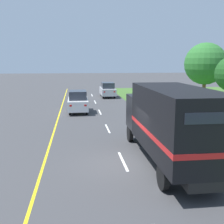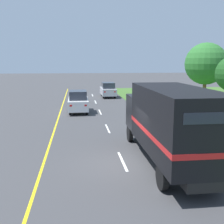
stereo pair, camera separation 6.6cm
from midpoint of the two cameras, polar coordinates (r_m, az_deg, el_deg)
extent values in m
plane|color=#3D3D3F|center=(13.29, 2.50, -10.38)|extent=(200.00, 200.00, 0.00)
cube|color=yellow|center=(22.42, -11.01, -1.96)|extent=(0.12, 53.74, 0.01)
cube|color=white|center=(13.56, 2.28, -9.93)|extent=(0.12, 2.60, 0.01)
cube|color=white|center=(19.83, -0.80, -3.38)|extent=(0.12, 2.60, 0.01)
cube|color=white|center=(26.26, -2.37, 0.01)|extent=(0.12, 2.60, 0.01)
cube|color=white|center=(32.76, -3.32, 2.06)|extent=(0.12, 2.60, 0.01)
cube|color=white|center=(39.29, -3.95, 3.42)|extent=(0.12, 2.60, 0.01)
cylinder|color=black|center=(16.70, 3.74, -4.26)|extent=(0.22, 1.00, 1.00)
cylinder|color=black|center=(17.21, 10.65, -3.98)|extent=(0.22, 1.00, 1.00)
cylinder|color=black|center=(10.75, 10.32, -12.82)|extent=(0.22, 1.00, 1.00)
cylinder|color=black|center=(11.52, 20.56, -11.71)|extent=(0.22, 1.00, 1.00)
cube|color=black|center=(13.53, 11.05, -7.14)|extent=(1.34, 8.60, 0.36)
cube|color=black|center=(12.19, 12.81, -1.65)|extent=(2.44, 6.50, 2.72)
cube|color=red|center=(12.29, 12.72, -3.82)|extent=(2.46, 6.52, 0.20)
cube|color=#232833|center=(9.11, 19.92, -1.21)|extent=(1.83, 0.03, 0.36)
cube|color=black|center=(16.30, 7.67, 0.03)|extent=(2.34, 2.10, 1.90)
cube|color=#283342|center=(17.27, 6.80, 1.42)|extent=(2.08, 0.03, 0.85)
cylinder|color=black|center=(27.47, -8.35, 1.06)|extent=(0.16, 0.66, 0.66)
cylinder|color=black|center=(27.47, -5.27, 1.12)|extent=(0.16, 0.66, 0.66)
cylinder|color=black|center=(25.00, -8.46, 0.14)|extent=(0.16, 0.66, 0.66)
cylinder|color=black|center=(25.01, -5.08, 0.22)|extent=(0.16, 0.66, 0.66)
cube|color=white|center=(26.15, -6.81, 1.65)|extent=(1.80, 4.04, 0.92)
cube|color=#282D38|center=(25.88, -6.85, 3.46)|extent=(1.55, 2.22, 0.78)
cube|color=red|center=(24.13, -8.29, 1.28)|extent=(0.20, 0.03, 0.14)
cube|color=red|center=(24.13, -5.29, 1.34)|extent=(0.20, 0.03, 0.14)
cylinder|color=black|center=(38.50, -2.08, 3.79)|extent=(0.16, 0.66, 0.66)
cylinder|color=black|center=(38.66, 0.10, 3.82)|extent=(0.16, 0.66, 0.66)
cylinder|color=black|center=(35.81, -1.70, 3.30)|extent=(0.16, 0.66, 0.66)
cylinder|color=black|center=(35.98, 0.64, 3.34)|extent=(0.16, 0.66, 0.66)
cube|color=silver|center=(37.18, -0.77, 4.24)|extent=(1.80, 4.39, 0.87)
cube|color=#282D38|center=(36.93, -0.74, 5.46)|extent=(1.55, 2.42, 0.74)
cube|color=red|center=(34.92, -1.40, 4.09)|extent=(0.20, 0.03, 0.14)
cube|color=red|center=(35.06, 0.65, 4.12)|extent=(0.20, 0.03, 0.14)
cylinder|color=#9E9EA3|center=(22.11, 11.60, 0.88)|extent=(0.09, 0.09, 2.31)
cylinder|color=#9E9EA3|center=(22.69, 15.61, 0.95)|extent=(0.09, 0.09, 2.31)
cube|color=navy|center=(22.31, 13.68, 2.21)|extent=(2.39, 0.06, 1.29)
cube|color=navy|center=(22.51, 15.71, 4.30)|extent=(0.77, 0.06, 0.32)
cube|color=silver|center=(22.28, 13.71, 2.20)|extent=(1.87, 0.02, 0.23)
cylinder|color=brown|center=(33.23, 18.27, 3.90)|extent=(0.39, 0.39, 2.57)
sphere|color=#2D702D|center=(33.06, 18.58, 9.28)|extent=(4.60, 4.60, 4.60)
camera|label=1|loc=(0.03, -89.90, 0.02)|focal=45.00mm
camera|label=2|loc=(0.03, 90.10, -0.02)|focal=45.00mm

